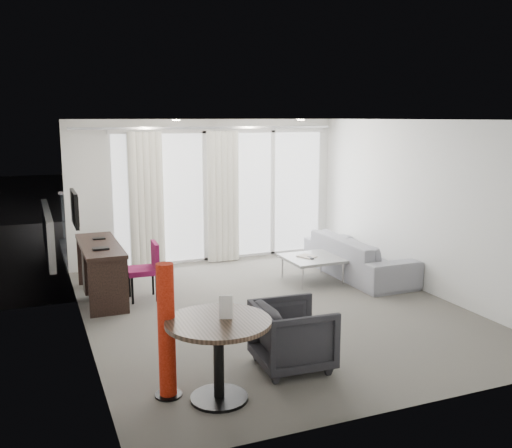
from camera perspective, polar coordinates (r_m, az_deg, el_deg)
name	(u,v)px	position (r m, az deg, el deg)	size (l,w,h in m)	color
floor	(272,309)	(8.05, 1.62, -8.45)	(5.00, 6.00, 0.00)	#5A564E
ceiling	(273,120)	(7.61, 1.72, 10.38)	(5.00, 6.00, 0.00)	white
wall_left	(81,231)	(7.12, -17.11, -0.64)	(0.00, 6.00, 2.60)	silver
wall_right	(423,206)	(9.01, 16.39, 1.70)	(0.00, 6.00, 2.60)	silver
wall_front	(410,272)	(5.18, 15.14, -4.64)	(5.00, 0.00, 2.60)	silver
window_panel	(223,196)	(10.60, -3.33, 2.85)	(4.00, 0.02, 2.38)	white
window_frame	(223,196)	(10.59, -3.31, 2.84)	(4.10, 0.06, 2.44)	white
curtain_left	(147,201)	(10.07, -10.87, 2.27)	(0.60, 0.20, 2.38)	silver
curtain_right	(223,197)	(10.43, -3.30, 2.72)	(0.60, 0.20, 2.38)	silver
curtain_track	(209,128)	(10.26, -4.72, 9.58)	(4.80, 0.04, 0.04)	#B2B2B7
downlight_a	(176,120)	(8.84, -7.99, 10.26)	(0.12, 0.12, 0.02)	#FFE0B2
downlight_b	(301,120)	(9.57, 4.50, 10.35)	(0.12, 0.12, 0.02)	#FFE0B2
desk	(101,271)	(8.69, -15.24, -4.58)	(0.55, 1.74, 0.82)	black
tv	(74,209)	(8.54, -17.70, 1.49)	(0.05, 0.80, 0.50)	black
desk_chair	(142,271)	(8.49, -11.29, -4.66)	(0.46, 0.43, 0.85)	maroon
round_table	(219,360)	(5.49, -3.74, -13.43)	(0.99, 0.99, 0.79)	#37281C
menu_card	(226,326)	(5.39, -3.02, -10.16)	(0.12, 0.02, 0.23)	white
red_lamp	(167,331)	(5.51, -8.94, -10.54)	(0.26, 0.26, 1.31)	#A81E0B
tub_armchair	(293,336)	(6.17, 3.71, -11.07)	(0.76, 0.78, 0.71)	#242327
coffee_table	(312,269)	(9.35, 5.64, -4.50)	(0.89, 0.89, 0.40)	gray
remote	(310,261)	(9.22, 5.47, -3.68)	(0.05, 0.14, 0.02)	black
magazine	(307,259)	(9.32, 5.10, -3.52)	(0.23, 0.30, 0.02)	gray
sofa	(358,256)	(9.75, 10.20, -3.17)	(2.30, 0.90, 0.67)	gray
terrace_slab	(201,245)	(12.25, -5.55, -2.12)	(5.60, 3.00, 0.12)	#4D4D50
rattan_chair_a	(224,228)	(11.81, -3.27, -0.35)	(0.53, 0.53, 0.77)	brown
rattan_chair_b	(264,222)	(12.24, 0.81, 0.21)	(0.57, 0.57, 0.84)	brown
rattan_table	(240,231)	(12.29, -1.60, -0.67)	(0.45, 0.45, 0.45)	brown
balustrade	(183,209)	(13.52, -7.34, 1.47)	(5.50, 0.06, 1.05)	#B2B2B7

